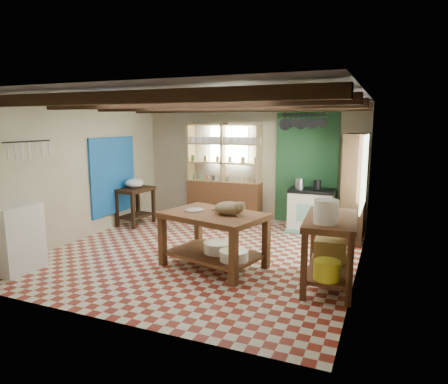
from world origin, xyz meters
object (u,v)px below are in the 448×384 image
at_px(stove, 311,210).
at_px(prep_table, 135,206).
at_px(work_table, 214,240).
at_px(white_cabinet, 14,238).
at_px(cat, 229,208).
at_px(right_counter, 329,251).

xyz_separation_m(stove, prep_table, (-3.64, -0.89, -0.03)).
height_order(stove, prep_table, stove).
relative_size(work_table, prep_table, 1.84).
distance_m(stove, white_cabinet, 5.36).
distance_m(work_table, white_cabinet, 2.97).
bearing_deg(cat, work_table, -178.69).
height_order(stove, white_cabinet, white_cabinet).
xyz_separation_m(work_table, white_cabinet, (-2.67, -1.30, 0.08)).
bearing_deg(prep_table, stove, 18.42).
distance_m(work_table, stove, 2.80).
bearing_deg(stove, white_cabinet, -135.74).
distance_m(stove, cat, 2.78).
bearing_deg(right_counter, prep_table, 153.21).
bearing_deg(right_counter, white_cabinet, -168.84).
bearing_deg(cat, stove, 78.33).
bearing_deg(stove, right_counter, -77.13).
bearing_deg(work_table, stove, 83.25).
height_order(white_cabinet, cat, cat).
bearing_deg(prep_table, right_counter, -17.28).
height_order(work_table, stove, stove).
distance_m(white_cabinet, cat, 3.22).
relative_size(work_table, cat, 3.39).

